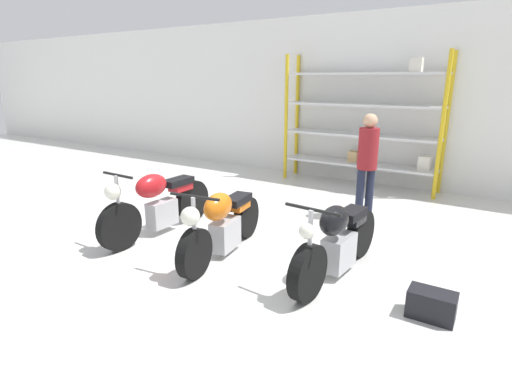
{
  "coord_description": "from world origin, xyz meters",
  "views": [
    {
      "loc": [
        2.9,
        -4.22,
        2.26
      ],
      "look_at": [
        0.0,
        0.4,
        0.7
      ],
      "focal_mm": 28.0,
      "sensor_mm": 36.0,
      "label": 1
    }
  ],
  "objects_px": {
    "motorcycle_red": "(158,203)",
    "motorcycle_black": "(337,242)",
    "motorcycle_orange": "(222,223)",
    "toolbox": "(431,305)",
    "shelving_rack": "(363,121)",
    "person_browsing": "(367,158)"
  },
  "relations": [
    {
      "from": "shelving_rack",
      "to": "person_browsing",
      "type": "height_order",
      "value": "shelving_rack"
    },
    {
      "from": "person_browsing",
      "to": "motorcycle_orange",
      "type": "bearing_deg",
      "value": 106.75
    },
    {
      "from": "shelving_rack",
      "to": "toolbox",
      "type": "height_order",
      "value": "shelving_rack"
    },
    {
      "from": "motorcycle_red",
      "to": "motorcycle_black",
      "type": "relative_size",
      "value": 1.06
    },
    {
      "from": "motorcycle_black",
      "to": "toolbox",
      "type": "bearing_deg",
      "value": 77.61
    },
    {
      "from": "motorcycle_red",
      "to": "person_browsing",
      "type": "distance_m",
      "value": 3.38
    },
    {
      "from": "motorcycle_orange",
      "to": "person_browsing",
      "type": "bearing_deg",
      "value": 148.05
    },
    {
      "from": "motorcycle_black",
      "to": "motorcycle_orange",
      "type": "bearing_deg",
      "value": -74.92
    },
    {
      "from": "motorcycle_red",
      "to": "motorcycle_orange",
      "type": "height_order",
      "value": "motorcycle_red"
    },
    {
      "from": "motorcycle_orange",
      "to": "motorcycle_red",
      "type": "bearing_deg",
      "value": -102.22
    },
    {
      "from": "motorcycle_black",
      "to": "toolbox",
      "type": "height_order",
      "value": "motorcycle_black"
    },
    {
      "from": "motorcycle_red",
      "to": "toolbox",
      "type": "xyz_separation_m",
      "value": [
        3.85,
        -0.18,
        -0.34
      ]
    },
    {
      "from": "motorcycle_orange",
      "to": "toolbox",
      "type": "bearing_deg",
      "value": 80.73
    },
    {
      "from": "motorcycle_red",
      "to": "motorcycle_black",
      "type": "bearing_deg",
      "value": 94.91
    },
    {
      "from": "shelving_rack",
      "to": "motorcycle_orange",
      "type": "bearing_deg",
      "value": -94.69
    },
    {
      "from": "shelving_rack",
      "to": "motorcycle_red",
      "type": "xyz_separation_m",
      "value": [
        -1.63,
        -4.39,
        -0.9
      ]
    },
    {
      "from": "motorcycle_red",
      "to": "motorcycle_orange",
      "type": "bearing_deg",
      "value": 86.82
    },
    {
      "from": "toolbox",
      "to": "motorcycle_black",
      "type": "bearing_deg",
      "value": 162.78
    },
    {
      "from": "motorcycle_black",
      "to": "shelving_rack",
      "type": "bearing_deg",
      "value": -160.56
    },
    {
      "from": "shelving_rack",
      "to": "toolbox",
      "type": "xyz_separation_m",
      "value": [
        2.21,
        -4.57,
        -1.24
      ]
    },
    {
      "from": "motorcycle_orange",
      "to": "person_browsing",
      "type": "xyz_separation_m",
      "value": [
        1.11,
        2.45,
        0.58
      ]
    },
    {
      "from": "motorcycle_red",
      "to": "toolbox",
      "type": "bearing_deg",
      "value": 88.81
    }
  ]
}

